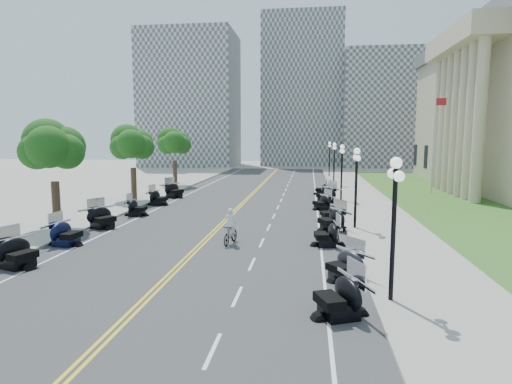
{
  "coord_description": "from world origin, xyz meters",
  "views": [
    {
      "loc": [
        5.72,
        -22.71,
        5.76
      ],
      "look_at": [
        2.11,
        6.2,
        2.0
      ],
      "focal_mm": 30.0,
      "sensor_mm": 36.0,
      "label": 1
    }
  ],
  "objects_px": {
    "motorcycle_n_3": "(339,295)",
    "bicycle": "(230,235)",
    "cyclist_rider": "(230,210)",
    "flagpole": "(434,145)"
  },
  "relations": [
    {
      "from": "bicycle",
      "to": "cyclist_rider",
      "type": "xyz_separation_m",
      "value": [
        0.0,
        0.0,
        1.36
      ]
    },
    {
      "from": "cyclist_rider",
      "to": "bicycle",
      "type": "bearing_deg",
      "value": -0.0
    },
    {
      "from": "flagpole",
      "to": "cyclist_rider",
      "type": "height_order",
      "value": "flagpole"
    },
    {
      "from": "motorcycle_n_3",
      "to": "bicycle",
      "type": "bearing_deg",
      "value": -172.64
    },
    {
      "from": "bicycle",
      "to": "cyclist_rider",
      "type": "height_order",
      "value": "cyclist_rider"
    },
    {
      "from": "cyclist_rider",
      "to": "motorcycle_n_3",
      "type": "bearing_deg",
      "value": 120.39
    },
    {
      "from": "motorcycle_n_3",
      "to": "cyclist_rider",
      "type": "relative_size",
      "value": 1.29
    },
    {
      "from": "bicycle",
      "to": "cyclist_rider",
      "type": "distance_m",
      "value": 1.36
    },
    {
      "from": "motorcycle_n_3",
      "to": "bicycle",
      "type": "height_order",
      "value": "motorcycle_n_3"
    },
    {
      "from": "motorcycle_n_3",
      "to": "cyclist_rider",
      "type": "distance_m",
      "value": 10.28
    }
  ]
}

